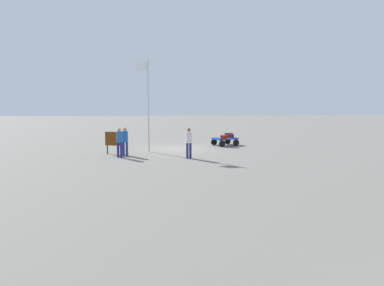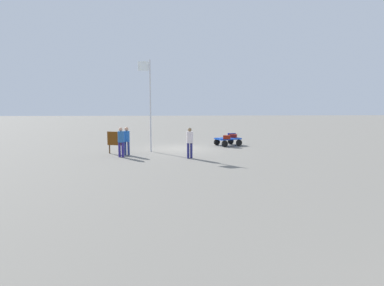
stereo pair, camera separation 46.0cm
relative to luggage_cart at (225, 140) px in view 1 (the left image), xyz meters
The scene contains 10 objects.
ground_plane 3.80m from the luggage_cart, 22.05° to the left, with size 120.00×120.00×0.00m, color slate.
luggage_cart is the anchor object (origin of this frame).
suitcase_grey 0.86m from the luggage_cart, 121.93° to the right, with size 0.60×0.33×0.29m.
suitcase_tan 0.75m from the luggage_cart, 75.89° to the left, with size 0.59×0.51×0.26m.
suitcase_olive 0.61m from the luggage_cart, 147.72° to the right, with size 0.64×0.50×0.25m.
worker_lead 6.36m from the luggage_cart, 60.93° to the left, with size 0.50×0.50×1.75m.
worker_trailing 8.04m from the luggage_cart, 31.67° to the left, with size 0.38×0.38×1.71m.
worker_supervisor 8.61m from the luggage_cart, 34.68° to the left, with size 0.43×0.43×1.74m.
flagpole 6.87m from the luggage_cart, 26.62° to the left, with size 0.80×0.20×5.87m.
signboard 8.39m from the luggage_cart, 25.44° to the left, with size 1.15×0.43×1.39m.
Camera 1 is at (0.90, 22.75, 3.16)m, focal length 30.94 mm.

